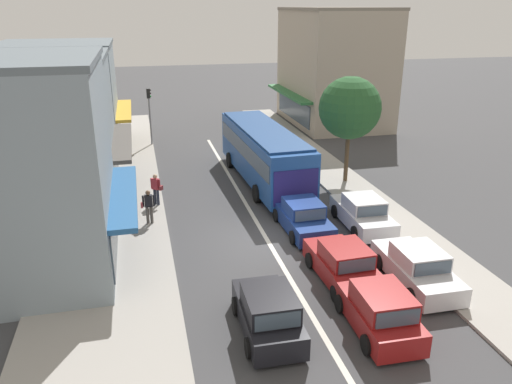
{
  "coord_description": "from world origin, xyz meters",
  "views": [
    {
      "loc": [
        -5.11,
        -19.23,
        9.73
      ],
      "look_at": [
        0.18,
        2.9,
        1.2
      ],
      "focal_mm": 35.0,
      "sensor_mm": 36.0,
      "label": 1
    }
  ],
  "objects_px": {
    "pedestrian_with_handbag_near": "(148,205)",
    "city_bus": "(264,151)",
    "hatchback_behind_bus_mid": "(268,313)",
    "pedestrian_browsing_midblock": "(156,188)",
    "hatchback_queue_far_back": "(379,311)",
    "sedan_adjacent_lane_trail": "(344,265)",
    "parked_sedan_kerb_front": "(417,268)",
    "parked_sedan_kerb_second": "(363,213)",
    "sedan_behind_bus_near": "(302,217)",
    "street_tree_right": "(350,108)",
    "traffic_light_downstreet": "(149,107)"
  },
  "relations": [
    {
      "from": "pedestrian_with_handbag_near",
      "to": "city_bus",
      "type": "bearing_deg",
      "value": 35.38
    },
    {
      "from": "hatchback_behind_bus_mid",
      "to": "pedestrian_browsing_midblock",
      "type": "relative_size",
      "value": 2.29
    },
    {
      "from": "hatchback_queue_far_back",
      "to": "sedan_adjacent_lane_trail",
      "type": "bearing_deg",
      "value": 87.55
    },
    {
      "from": "sedan_adjacent_lane_trail",
      "to": "parked_sedan_kerb_front",
      "type": "bearing_deg",
      "value": -17.44
    },
    {
      "from": "parked_sedan_kerb_front",
      "to": "parked_sedan_kerb_second",
      "type": "bearing_deg",
      "value": 87.24
    },
    {
      "from": "sedan_behind_bus_near",
      "to": "street_tree_right",
      "type": "height_order",
      "value": "street_tree_right"
    },
    {
      "from": "sedan_adjacent_lane_trail",
      "to": "city_bus",
      "type": "bearing_deg",
      "value": 90.83
    },
    {
      "from": "traffic_light_downstreet",
      "to": "street_tree_right",
      "type": "relative_size",
      "value": 0.69
    },
    {
      "from": "hatchback_behind_bus_mid",
      "to": "traffic_light_downstreet",
      "type": "distance_m",
      "value": 23.94
    },
    {
      "from": "city_bus",
      "to": "hatchback_queue_far_back",
      "type": "height_order",
      "value": "city_bus"
    },
    {
      "from": "pedestrian_with_handbag_near",
      "to": "sedan_adjacent_lane_trail",
      "type": "bearing_deg",
      "value": -44.62
    },
    {
      "from": "sedan_behind_bus_near",
      "to": "parked_sedan_kerb_second",
      "type": "distance_m",
      "value": 2.88
    },
    {
      "from": "hatchback_behind_bus_mid",
      "to": "pedestrian_browsing_midblock",
      "type": "bearing_deg",
      "value": 104.01
    },
    {
      "from": "sedan_behind_bus_near",
      "to": "pedestrian_with_handbag_near",
      "type": "height_order",
      "value": "pedestrian_with_handbag_near"
    },
    {
      "from": "pedestrian_browsing_midblock",
      "to": "parked_sedan_kerb_second",
      "type": "bearing_deg",
      "value": -26.81
    },
    {
      "from": "hatchback_queue_far_back",
      "to": "pedestrian_with_handbag_near",
      "type": "height_order",
      "value": "pedestrian_with_handbag_near"
    },
    {
      "from": "parked_sedan_kerb_second",
      "to": "pedestrian_with_handbag_near",
      "type": "relative_size",
      "value": 2.6
    },
    {
      "from": "city_bus",
      "to": "pedestrian_browsing_midblock",
      "type": "xyz_separation_m",
      "value": [
        -6.26,
        -2.49,
        -0.81
      ]
    },
    {
      "from": "pedestrian_browsing_midblock",
      "to": "hatchback_behind_bus_mid",
      "type": "bearing_deg",
      "value": -75.99
    },
    {
      "from": "pedestrian_with_handbag_near",
      "to": "pedestrian_browsing_midblock",
      "type": "bearing_deg",
      "value": 78.64
    },
    {
      "from": "pedestrian_browsing_midblock",
      "to": "traffic_light_downstreet",
      "type": "bearing_deg",
      "value": 88.83
    },
    {
      "from": "traffic_light_downstreet",
      "to": "pedestrian_with_handbag_near",
      "type": "xyz_separation_m",
      "value": [
        -0.71,
        -14.51,
        -1.79
      ]
    },
    {
      "from": "hatchback_queue_far_back",
      "to": "parked_sedan_kerb_front",
      "type": "relative_size",
      "value": 0.88
    },
    {
      "from": "city_bus",
      "to": "sedan_adjacent_lane_trail",
      "type": "height_order",
      "value": "city_bus"
    },
    {
      "from": "city_bus",
      "to": "street_tree_right",
      "type": "distance_m",
      "value": 5.4
    },
    {
      "from": "city_bus",
      "to": "hatchback_queue_far_back",
      "type": "relative_size",
      "value": 2.92
    },
    {
      "from": "sedan_behind_bus_near",
      "to": "street_tree_right",
      "type": "distance_m",
      "value": 8.23
    },
    {
      "from": "sedan_behind_bus_near",
      "to": "pedestrian_browsing_midblock",
      "type": "distance_m",
      "value": 7.75
    },
    {
      "from": "sedan_behind_bus_near",
      "to": "hatchback_behind_bus_mid",
      "type": "height_order",
      "value": "hatchback_behind_bus_mid"
    },
    {
      "from": "hatchback_queue_far_back",
      "to": "street_tree_right",
      "type": "relative_size",
      "value": 0.61
    },
    {
      "from": "sedan_adjacent_lane_trail",
      "to": "pedestrian_browsing_midblock",
      "type": "distance_m",
      "value": 11.14
    },
    {
      "from": "city_bus",
      "to": "hatchback_behind_bus_mid",
      "type": "bearing_deg",
      "value": -103.68
    },
    {
      "from": "sedan_behind_bus_near",
      "to": "traffic_light_downstreet",
      "type": "xyz_separation_m",
      "value": [
        -6.09,
        16.66,
        2.19
      ]
    },
    {
      "from": "hatchback_queue_far_back",
      "to": "parked_sedan_kerb_second",
      "type": "relative_size",
      "value": 0.88
    },
    {
      "from": "parked_sedan_kerb_front",
      "to": "hatchback_queue_far_back",
      "type": "bearing_deg",
      "value": -139.47
    },
    {
      "from": "parked_sedan_kerb_front",
      "to": "street_tree_right",
      "type": "bearing_deg",
      "value": 80.17
    },
    {
      "from": "sedan_behind_bus_near",
      "to": "parked_sedan_kerb_second",
      "type": "bearing_deg",
      "value": -4.28
    },
    {
      "from": "parked_sedan_kerb_second",
      "to": "traffic_light_downstreet",
      "type": "xyz_separation_m",
      "value": [
        -8.97,
        16.88,
        2.19
      ]
    },
    {
      "from": "traffic_light_downstreet",
      "to": "pedestrian_browsing_midblock",
      "type": "bearing_deg",
      "value": -91.17
    },
    {
      "from": "parked_sedan_kerb_front",
      "to": "pedestrian_browsing_midblock",
      "type": "height_order",
      "value": "pedestrian_browsing_midblock"
    },
    {
      "from": "sedan_behind_bus_near",
      "to": "parked_sedan_kerb_front",
      "type": "xyz_separation_m",
      "value": [
        2.62,
        -5.44,
        0.0
      ]
    },
    {
      "from": "city_bus",
      "to": "hatchback_behind_bus_mid",
      "type": "distance_m",
      "value": 14.42
    },
    {
      "from": "city_bus",
      "to": "parked_sedan_kerb_front",
      "type": "distance_m",
      "value": 12.72
    },
    {
      "from": "city_bus",
      "to": "hatchback_queue_far_back",
      "type": "xyz_separation_m",
      "value": [
        0.04,
        -14.65,
        -1.17
      ]
    },
    {
      "from": "sedan_adjacent_lane_trail",
      "to": "traffic_light_downstreet",
      "type": "relative_size",
      "value": 1.01
    },
    {
      "from": "traffic_light_downstreet",
      "to": "street_tree_right",
      "type": "distance_m",
      "value": 15.32
    },
    {
      "from": "pedestrian_with_handbag_near",
      "to": "street_tree_right",
      "type": "bearing_deg",
      "value": 17.59
    },
    {
      "from": "city_bus",
      "to": "sedan_adjacent_lane_trail",
      "type": "distance_m",
      "value": 11.64
    },
    {
      "from": "traffic_light_downstreet",
      "to": "pedestrian_browsing_midblock",
      "type": "height_order",
      "value": "traffic_light_downstreet"
    },
    {
      "from": "sedan_behind_bus_near",
      "to": "traffic_light_downstreet",
      "type": "distance_m",
      "value": 17.88
    }
  ]
}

